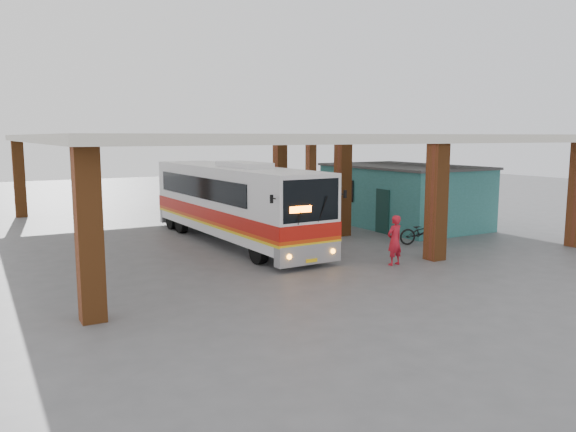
% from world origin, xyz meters
% --- Properties ---
extents(ground, '(90.00, 90.00, 0.00)m').
position_xyz_m(ground, '(0.00, 0.00, 0.00)').
color(ground, '#515154').
rests_on(ground, ground).
extents(brick_columns, '(20.10, 21.60, 4.35)m').
position_xyz_m(brick_columns, '(1.43, 5.00, 2.17)').
color(brick_columns, brown).
rests_on(brick_columns, ground).
extents(canopy_roof, '(21.00, 23.00, 0.30)m').
position_xyz_m(canopy_roof, '(0.50, 6.50, 4.50)').
color(canopy_roof, silver).
rests_on(canopy_roof, brick_columns).
extents(shop_building, '(5.20, 8.20, 3.11)m').
position_xyz_m(shop_building, '(7.49, 4.00, 1.56)').
color(shop_building, '#2D726A').
rests_on(shop_building, ground).
extents(coach_bus, '(2.94, 12.21, 3.53)m').
position_xyz_m(coach_bus, '(-2.12, 3.82, 1.75)').
color(coach_bus, white).
rests_on(coach_bus, ground).
extents(motorcycle, '(2.17, 1.28, 1.08)m').
position_xyz_m(motorcycle, '(4.70, -0.51, 0.54)').
color(motorcycle, black).
rests_on(motorcycle, ground).
extents(pedestrian, '(0.71, 0.52, 1.80)m').
position_xyz_m(pedestrian, '(1.09, -2.94, 0.90)').
color(pedestrian, red).
rests_on(pedestrian, ground).
extents(red_chair, '(0.49, 0.49, 0.78)m').
position_xyz_m(red_chair, '(4.27, 7.22, 0.36)').
color(red_chair, '#B31317').
rests_on(red_chair, ground).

